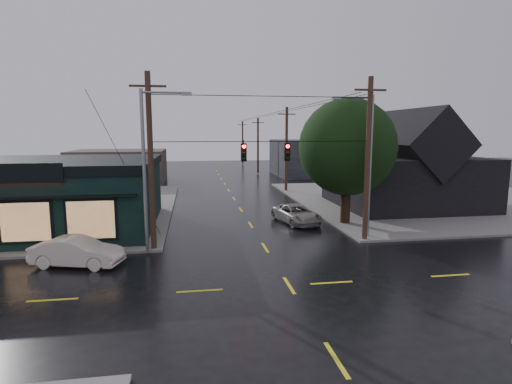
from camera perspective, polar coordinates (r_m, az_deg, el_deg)
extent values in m
plane|color=black|center=(18.52, 4.75, -13.16)|extent=(160.00, 160.00, 0.00)
cube|color=slate|center=(40.52, -31.94, -2.36)|extent=(28.00, 28.00, 0.15)
cube|color=slate|center=(44.46, 23.99, -0.94)|extent=(28.00, 28.00, 0.15)
cube|color=black|center=(31.93, -28.78, -0.78)|extent=(16.00, 12.00, 4.20)
cube|color=black|center=(31.68, -29.09, 3.51)|extent=(16.30, 12.30, 0.60)
cube|color=black|center=(39.03, 20.43, 1.48)|extent=(12.00, 11.00, 4.50)
cylinder|color=black|center=(30.28, 12.70, -0.54)|extent=(0.70, 0.70, 4.03)
sphere|color=black|center=(29.94, 12.93, 6.30)|extent=(7.09, 7.09, 7.09)
cylinder|color=black|center=(23.57, 1.14, 7.24)|extent=(13.00, 0.04, 0.04)
cube|color=#3A2D2A|center=(57.72, -18.89, 3.49)|extent=(12.00, 10.00, 4.40)
cube|color=#232327|center=(65.04, 9.03, 4.89)|extent=(14.00, 12.00, 5.60)
imported|color=silver|center=(22.67, -24.20, -7.80)|extent=(4.84, 2.74, 1.51)
imported|color=gray|center=(30.45, 5.79, -3.15)|extent=(3.35, 5.34, 1.37)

